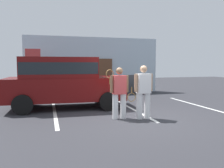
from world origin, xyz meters
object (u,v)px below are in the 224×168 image
at_px(tennis_player_woman, 143,91).
at_px(flag_pole, 29,63).
at_px(tennis_player_man, 119,92).
at_px(parked_suv, 63,80).
at_px(potted_plant_by_porch, 140,86).

xyz_separation_m(tennis_player_woman, flag_pole, (-3.88, 5.62, 0.93)).
height_order(tennis_player_man, flag_pole, flag_pole).
distance_m(parked_suv, tennis_player_woman, 3.49).
relative_size(tennis_player_man, tennis_player_woman, 0.96).
relative_size(parked_suv, tennis_player_man, 2.79).
xyz_separation_m(parked_suv, flag_pole, (-1.51, 3.08, 0.69)).
bearing_deg(flag_pole, tennis_player_man, -60.01).
xyz_separation_m(tennis_player_woman, potted_plant_by_porch, (2.32, 5.75, -0.44)).
relative_size(potted_plant_by_porch, flag_pole, 0.31).
distance_m(parked_suv, flag_pole, 3.49).
relative_size(parked_suv, potted_plant_by_porch, 5.68).
distance_m(tennis_player_woman, flag_pole, 6.90).
bearing_deg(tennis_player_man, tennis_player_woman, 163.25).
height_order(parked_suv, tennis_player_woman, parked_suv).
bearing_deg(potted_plant_by_porch, flag_pole, -178.84).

